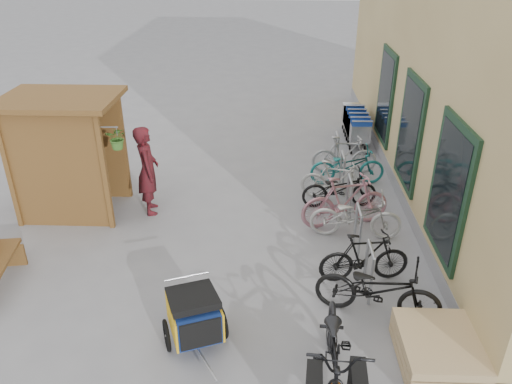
{
  "coord_description": "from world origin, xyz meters",
  "views": [
    {
      "loc": [
        0.81,
        -6.33,
        5.05
      ],
      "look_at": [
        0.5,
        1.5,
        1.0
      ],
      "focal_mm": 35.0,
      "sensor_mm": 36.0,
      "label": 1
    }
  ],
  "objects_px": {
    "cargo_bike": "(335,357)",
    "bike_0": "(378,289)",
    "bike_4": "(339,189)",
    "shopping_carts": "(356,122)",
    "bike_1": "(364,257)",
    "pallet_stack": "(438,350)",
    "person_kiosk": "(148,170)",
    "bike_3": "(345,201)",
    "bike_7": "(344,155)",
    "child_trailer": "(194,314)",
    "bike_6": "(347,166)",
    "kiosk": "(61,140)",
    "bike_2": "(356,216)",
    "bike_5": "(336,181)"
  },
  "relations": [
    {
      "from": "kiosk",
      "to": "bike_6",
      "type": "distance_m",
      "value": 6.03
    },
    {
      "from": "pallet_stack",
      "to": "cargo_bike",
      "type": "distance_m",
      "value": 1.53
    },
    {
      "from": "bike_5",
      "to": "bike_7",
      "type": "height_order",
      "value": "bike_7"
    },
    {
      "from": "bike_6",
      "to": "cargo_bike",
      "type": "bearing_deg",
      "value": 166.78
    },
    {
      "from": "pallet_stack",
      "to": "bike_0",
      "type": "distance_m",
      "value": 1.15
    },
    {
      "from": "bike_1",
      "to": "pallet_stack",
      "type": "bearing_deg",
      "value": -165.56
    },
    {
      "from": "cargo_bike",
      "to": "bike_1",
      "type": "bearing_deg",
      "value": 76.59
    },
    {
      "from": "pallet_stack",
      "to": "bike_7",
      "type": "xyz_separation_m",
      "value": [
        -0.54,
        5.93,
        0.25
      ]
    },
    {
      "from": "bike_4",
      "to": "shopping_carts",
      "type": "bearing_deg",
      "value": -18.43
    },
    {
      "from": "bike_0",
      "to": "bike_1",
      "type": "distance_m",
      "value": 0.85
    },
    {
      "from": "pallet_stack",
      "to": "bike_4",
      "type": "xyz_separation_m",
      "value": [
        -0.83,
        4.26,
        0.2
      ]
    },
    {
      "from": "bike_6",
      "to": "bike_7",
      "type": "distance_m",
      "value": 0.59
    },
    {
      "from": "cargo_bike",
      "to": "bike_7",
      "type": "height_order",
      "value": "cargo_bike"
    },
    {
      "from": "bike_0",
      "to": "bike_3",
      "type": "height_order",
      "value": "bike_3"
    },
    {
      "from": "bike_1",
      "to": "bike_6",
      "type": "relative_size",
      "value": 0.88
    },
    {
      "from": "person_kiosk",
      "to": "pallet_stack",
      "type": "bearing_deg",
      "value": -144.35
    },
    {
      "from": "person_kiosk",
      "to": "bike_0",
      "type": "xyz_separation_m",
      "value": [
        4.03,
        -3.01,
        -0.43
      ]
    },
    {
      "from": "cargo_bike",
      "to": "bike_0",
      "type": "xyz_separation_m",
      "value": [
        0.76,
        1.4,
        -0.06
      ]
    },
    {
      "from": "person_kiosk",
      "to": "bike_0",
      "type": "height_order",
      "value": "person_kiosk"
    },
    {
      "from": "person_kiosk",
      "to": "bike_0",
      "type": "distance_m",
      "value": 5.05
    },
    {
      "from": "kiosk",
      "to": "bike_4",
      "type": "distance_m",
      "value": 5.58
    },
    {
      "from": "shopping_carts",
      "to": "child_trailer",
      "type": "bearing_deg",
      "value": -112.68
    },
    {
      "from": "child_trailer",
      "to": "bike_2",
      "type": "bearing_deg",
      "value": 26.83
    },
    {
      "from": "bike_1",
      "to": "person_kiosk",
      "type": "bearing_deg",
      "value": 53.82
    },
    {
      "from": "pallet_stack",
      "to": "bike_4",
      "type": "height_order",
      "value": "bike_4"
    },
    {
      "from": "person_kiosk",
      "to": "bike_3",
      "type": "height_order",
      "value": "person_kiosk"
    },
    {
      "from": "bike_2",
      "to": "bike_6",
      "type": "height_order",
      "value": "bike_2"
    },
    {
      "from": "cargo_bike",
      "to": "bike_1",
      "type": "xyz_separation_m",
      "value": [
        0.7,
        2.25,
        -0.1
      ]
    },
    {
      "from": "bike_0",
      "to": "bike_4",
      "type": "relative_size",
      "value": 1.18
    },
    {
      "from": "child_trailer",
      "to": "bike_0",
      "type": "xyz_separation_m",
      "value": [
        2.58,
        0.63,
        0.01
      ]
    },
    {
      "from": "bike_0",
      "to": "bike_7",
      "type": "bearing_deg",
      "value": 14.22
    },
    {
      "from": "cargo_bike",
      "to": "bike_3",
      "type": "bearing_deg",
      "value": 85.43
    },
    {
      "from": "kiosk",
      "to": "bike_6",
      "type": "bearing_deg",
      "value": 14.4
    },
    {
      "from": "bike_6",
      "to": "bike_4",
      "type": "bearing_deg",
      "value": 160.06
    },
    {
      "from": "person_kiosk",
      "to": "bike_7",
      "type": "relative_size",
      "value": 1.2
    },
    {
      "from": "bike_6",
      "to": "bike_0",
      "type": "bearing_deg",
      "value": 173.86
    },
    {
      "from": "person_kiosk",
      "to": "bike_0",
      "type": "relative_size",
      "value": 1.0
    },
    {
      "from": "pallet_stack",
      "to": "bike_6",
      "type": "relative_size",
      "value": 0.72
    },
    {
      "from": "bike_2",
      "to": "bike_6",
      "type": "bearing_deg",
      "value": 1.84
    },
    {
      "from": "bike_4",
      "to": "bike_3",
      "type": "bearing_deg",
      "value": 175.44
    },
    {
      "from": "kiosk",
      "to": "bike_3",
      "type": "bearing_deg",
      "value": -3.88
    },
    {
      "from": "person_kiosk",
      "to": "bike_4",
      "type": "distance_m",
      "value": 3.9
    },
    {
      "from": "kiosk",
      "to": "cargo_bike",
      "type": "distance_m",
      "value": 6.61
    },
    {
      "from": "bike_6",
      "to": "bike_7",
      "type": "relative_size",
      "value": 1.1
    },
    {
      "from": "cargo_bike",
      "to": "person_kiosk",
      "type": "xyz_separation_m",
      "value": [
        -3.27,
        4.41,
        0.37
      ]
    },
    {
      "from": "shopping_carts",
      "to": "bike_7",
      "type": "height_order",
      "value": "shopping_carts"
    },
    {
      "from": "shopping_carts",
      "to": "bike_3",
      "type": "xyz_separation_m",
      "value": [
        -0.82,
        -4.51,
        -0.02
      ]
    },
    {
      "from": "bike_5",
      "to": "bike_6",
      "type": "xyz_separation_m",
      "value": [
        0.35,
        0.81,
        -0.01
      ]
    },
    {
      "from": "person_kiosk",
      "to": "shopping_carts",
      "type": "bearing_deg",
      "value": -63.25
    },
    {
      "from": "bike_3",
      "to": "bike_7",
      "type": "relative_size",
      "value": 1.15
    }
  ]
}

